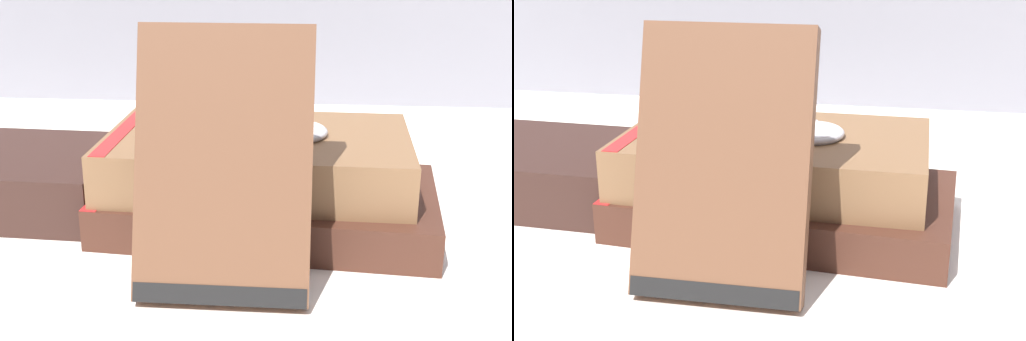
# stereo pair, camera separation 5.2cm
# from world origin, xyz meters

# --- Properties ---
(ground_plane) EXTENTS (3.00, 3.00, 0.00)m
(ground_plane) POSITION_xyz_m (0.00, 0.00, 0.00)
(ground_plane) COLOR white
(book_flat_bottom) EXTENTS (0.26, 0.16, 0.03)m
(book_flat_bottom) POSITION_xyz_m (0.00, -0.00, 0.02)
(book_flat_bottom) COLOR #422319
(book_flat_bottom) RESTS_ON ground_plane
(book_flat_top) EXTENTS (0.23, 0.15, 0.04)m
(book_flat_top) POSITION_xyz_m (-0.00, 0.01, 0.05)
(book_flat_top) COLOR brown
(book_flat_top) RESTS_ON book_flat_bottom
(book_leaning_front) EXTENTS (0.11, 0.07, 0.17)m
(book_leaning_front) POSITION_xyz_m (-0.01, -0.10, 0.08)
(book_leaning_front) COLOR brown
(book_leaning_front) RESTS_ON ground_plane
(pocket_watch) EXTENTS (0.05, 0.05, 0.01)m
(pocket_watch) POSITION_xyz_m (0.03, 0.01, 0.07)
(pocket_watch) COLOR silver
(pocket_watch) RESTS_ON book_flat_top
(reading_glasses) EXTENTS (0.11, 0.07, 0.00)m
(reading_glasses) POSITION_xyz_m (-0.06, 0.15, 0.00)
(reading_glasses) COLOR black
(reading_glasses) RESTS_ON ground_plane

